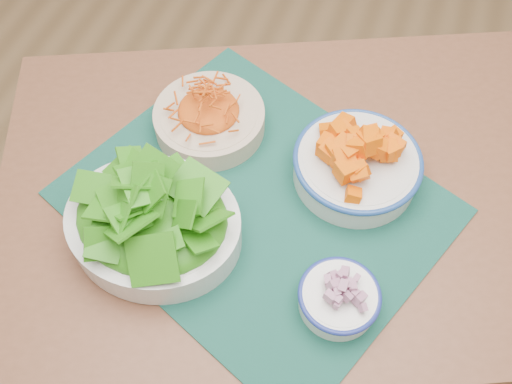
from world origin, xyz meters
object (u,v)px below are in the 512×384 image
Objects in this scene: lettuce_bowl at (152,216)px; onion_bowl at (339,296)px; carrot_bowl at (209,116)px; squash_bowl at (358,159)px; placemat at (256,202)px; table at (299,217)px.

lettuce_bowl is 2.16× the size of onion_bowl.
carrot_bowl reaches higher than onion_bowl.
onion_bowl is at bearing -6.41° from lettuce_bowl.
carrot_bowl is 0.85× the size of squash_bowl.
lettuce_bowl reaches higher than placemat.
carrot_bowl is (-0.20, 0.07, 0.15)m from table.
placemat is 0.19m from carrot_bowl.
squash_bowl is 1.92× the size of onion_bowl.
lettuce_bowl is at bearing -115.82° from placemat.
carrot_bowl is 0.28m from squash_bowl.
onion_bowl is at bearing -14.29° from placemat.
squash_bowl reaches higher than carrot_bowl.
placemat reaches higher than table.
table is 0.15m from placemat.
squash_bowl is (0.15, 0.11, 0.05)m from placemat.
lettuce_bowl reaches higher than squash_bowl.
onion_bowl is (0.31, -0.02, -0.03)m from lettuce_bowl.
placemat is 0.19m from squash_bowl.
squash_bowl reaches higher than table.
lettuce_bowl reaches higher than table.
lettuce_bowl is 0.32m from onion_bowl.
carrot_bowl is at bearing 138.53° from table.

